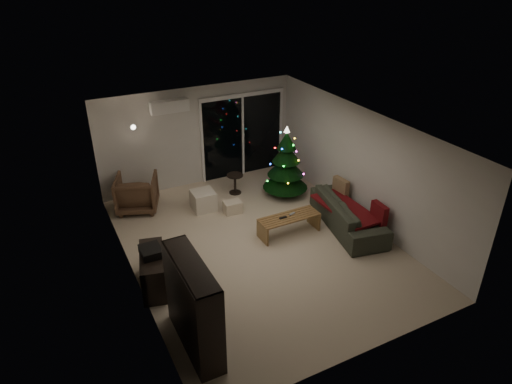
# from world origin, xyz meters

# --- Properties ---
(room) EXTENTS (6.50, 7.51, 2.60)m
(room) POSITION_xyz_m (0.46, 1.49, 1.02)
(room) COLOR beige
(room) RESTS_ON ground
(bookshelf) EXTENTS (0.86, 1.53, 1.49)m
(bookshelf) POSITION_xyz_m (-2.25, -1.93, 0.74)
(bookshelf) COLOR black
(bookshelf) RESTS_ON floor
(media_cabinet) EXTENTS (0.66, 1.15, 0.68)m
(media_cabinet) POSITION_xyz_m (-2.25, -0.32, 0.34)
(media_cabinet) COLOR black
(media_cabinet) RESTS_ON floor
(stereo) EXTENTS (0.34, 0.41, 0.14)m
(stereo) POSITION_xyz_m (-2.25, -0.32, 0.75)
(stereo) COLOR black
(stereo) RESTS_ON media_cabinet
(armchair) EXTENTS (1.17, 1.18, 0.84)m
(armchair) POSITION_xyz_m (-1.81, 2.57, 0.42)
(armchair) COLOR brown
(armchair) RESTS_ON floor
(ottoman) EXTENTS (0.52, 0.52, 0.46)m
(ottoman) POSITION_xyz_m (-0.46, 1.87, 0.23)
(ottoman) COLOR beige
(ottoman) RESTS_ON floor
(cardboard_box_a) EXTENTS (0.42, 0.32, 0.30)m
(cardboard_box_a) POSITION_xyz_m (-1.83, 0.29, 0.15)
(cardboard_box_a) COLOR beige
(cardboard_box_a) RESTS_ON floor
(cardboard_box_b) EXTENTS (0.41, 0.32, 0.28)m
(cardboard_box_b) POSITION_xyz_m (0.07, 1.43, 0.14)
(cardboard_box_b) COLOR beige
(cardboard_box_b) RESTS_ON floor
(side_table) EXTENTS (0.52, 0.52, 0.50)m
(side_table) POSITION_xyz_m (0.53, 2.27, 0.25)
(side_table) COLOR black
(side_table) RESTS_ON floor
(floor_lamp) EXTENTS (0.28, 0.28, 1.77)m
(floor_lamp) POSITION_xyz_m (-1.56, 3.32, 0.89)
(floor_lamp) COLOR black
(floor_lamp) RESTS_ON floor
(sofa) EXTENTS (1.32, 2.38, 0.66)m
(sofa) POSITION_xyz_m (2.05, -0.26, 0.33)
(sofa) COLOR #393C32
(sofa) RESTS_ON floor
(sofa_throw) EXTENTS (0.70, 1.62, 0.05)m
(sofa_throw) POSITION_xyz_m (1.95, -0.26, 0.47)
(sofa_throw) COLOR #62060D
(sofa_throw) RESTS_ON sofa
(cushion_a) EXTENTS (0.17, 0.44, 0.43)m
(cushion_a) POSITION_xyz_m (2.30, 0.39, 0.59)
(cushion_a) COLOR olive
(cushion_a) RESTS_ON sofa
(cushion_b) EXTENTS (0.16, 0.44, 0.43)m
(cushion_b) POSITION_xyz_m (2.30, -0.91, 0.59)
(cushion_b) COLOR #62060D
(cushion_b) RESTS_ON sofa
(coffee_table) EXTENTS (1.32, 0.47, 0.42)m
(coffee_table) POSITION_xyz_m (0.77, 0.08, 0.21)
(coffee_table) COLOR olive
(coffee_table) RESTS_ON floor
(remote_a) EXTENTS (0.16, 0.05, 0.02)m
(remote_a) POSITION_xyz_m (0.62, 0.08, 0.43)
(remote_a) COLOR black
(remote_a) RESTS_ON coffee_table
(remote_b) EXTENTS (0.16, 0.09, 0.02)m
(remote_b) POSITION_xyz_m (0.87, 0.13, 0.43)
(remote_b) COLOR slate
(remote_b) RESTS_ON coffee_table
(christmas_tree) EXTENTS (1.10, 1.10, 1.77)m
(christmas_tree) POSITION_xyz_m (1.59, 1.65, 0.88)
(christmas_tree) COLOR black
(christmas_tree) RESTS_ON floor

